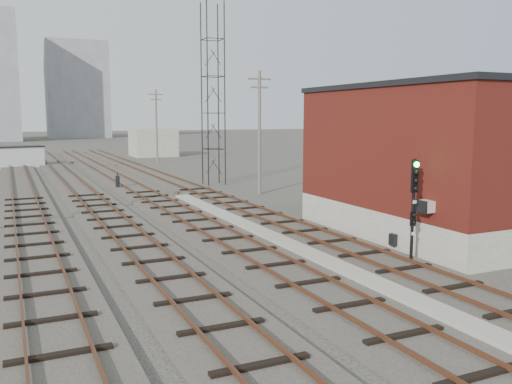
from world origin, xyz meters
TOP-DOWN VIEW (x-y plane):
  - ground at (0.00, 60.00)m, footprint 320.00×320.00m
  - track_right at (2.50, 39.00)m, footprint 3.20×90.00m
  - track_mid_right at (-1.50, 39.00)m, footprint 3.20×90.00m
  - track_mid_left at (-5.50, 39.00)m, footprint 3.20×90.00m
  - track_left at (-9.50, 39.00)m, footprint 3.20×90.00m
  - platform_curb at (0.50, 14.00)m, footprint 0.90×28.00m
  - brick_building at (7.50, 12.00)m, footprint 6.54×12.20m
  - lattice_tower at (5.50, 35.00)m, footprint 1.60×1.60m
  - utility_pole_right_a at (6.50, 28.00)m, footprint 1.80×0.24m
  - utility_pole_right_b at (6.50, 58.00)m, footprint 1.80×0.24m
  - apartment_right at (8.00, 150.00)m, footprint 16.00×12.00m
  - shed_right at (9.00, 70.00)m, footprint 6.00×6.00m
  - signal_mast at (3.70, 8.00)m, footprint 0.40×0.41m
  - switch_stand at (-2.58, 35.00)m, footprint 0.31×0.31m
  - site_trailer at (-9.49, 58.81)m, footprint 6.20×4.00m

SIDE VIEW (x-z plane):
  - ground at x=0.00m, z-range 0.00..0.00m
  - track_right at x=2.50m, z-range -0.09..0.30m
  - track_mid_right at x=-1.50m, z-range -0.09..0.30m
  - track_mid_left at x=-5.50m, z-range -0.09..0.30m
  - track_left at x=-9.50m, z-range -0.09..0.30m
  - platform_curb at x=0.50m, z-range 0.00..0.26m
  - switch_stand at x=-2.58m, z-range -0.04..1.24m
  - site_trailer at x=-9.49m, z-range 0.01..2.42m
  - shed_right at x=9.00m, z-range 0.00..4.00m
  - signal_mast at x=3.70m, z-range 0.37..4.48m
  - brick_building at x=7.50m, z-range 0.02..7.24m
  - utility_pole_right_a at x=6.50m, z-range 0.30..9.30m
  - utility_pole_right_b at x=6.50m, z-range 0.30..9.30m
  - lattice_tower at x=5.50m, z-range 0.00..15.00m
  - apartment_right at x=8.00m, z-range 0.00..26.00m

